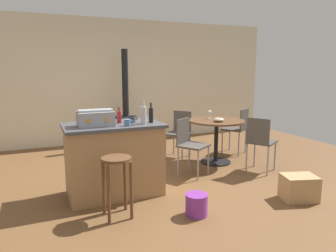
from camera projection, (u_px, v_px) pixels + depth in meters
name	position (u px, v px, depth m)	size (l,w,h in m)	color
ground_plane	(156.00, 185.00, 4.45)	(8.80, 8.80, 0.00)	brown
back_wall	(107.00, 82.00, 6.91)	(8.00, 0.10, 2.70)	beige
kitchen_island	(114.00, 159.00, 4.05)	(1.23, 0.72, 0.93)	#A37A4C
wooden_stool	(117.00, 174.00, 3.41)	(0.33, 0.33, 0.68)	brown
dining_table	(216.00, 130.00, 5.42)	(0.96, 0.96, 0.75)	black
folding_chair_near	(190.00, 142.00, 4.80)	(0.55, 0.55, 0.87)	#47423D
folding_chair_far	(260.00, 140.00, 4.90)	(0.55, 0.55, 0.88)	#47423D
folding_chair_left	(238.00, 127.00, 6.01)	(0.55, 0.55, 0.88)	#47423D
folding_chair_right	(180.00, 130.00, 5.83)	(0.56, 0.56, 0.85)	#47423D
wood_stove	(126.00, 123.00, 6.63)	(0.44, 0.45, 2.02)	black
toolbox	(96.00, 118.00, 3.79)	(0.43, 0.29, 0.20)	gray
bottle_0	(144.00, 115.00, 3.93)	(0.07, 0.07, 0.30)	#B7B2AD
bottle_1	(119.00, 117.00, 4.01)	(0.06, 0.06, 0.21)	maroon
bottle_2	(151.00, 115.00, 4.05)	(0.06, 0.06, 0.26)	black
cup_0	(132.00, 119.00, 4.04)	(0.12, 0.09, 0.10)	#383838
cup_1	(128.00, 123.00, 3.81)	(0.12, 0.08, 0.08)	#4C7099
wine_glass	(210.00, 112.00, 5.57)	(0.07, 0.07, 0.14)	silver
serving_bowl	(219.00, 120.00, 5.21)	(0.18, 0.18, 0.07)	tan
cardboard_box	(299.00, 188.00, 3.91)	(0.41, 0.31, 0.31)	tan
plastic_bucket	(197.00, 205.00, 3.50)	(0.25, 0.25, 0.25)	purple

